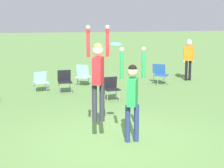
{
  "coord_description": "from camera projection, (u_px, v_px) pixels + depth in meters",
  "views": [
    {
      "loc": [
        -2.08,
        -8.14,
        2.88
      ],
      "look_at": [
        0.01,
        0.32,
        1.3
      ],
      "focal_mm": 60.0,
      "sensor_mm": 36.0,
      "label": 1
    }
  ],
  "objects": [
    {
      "name": "camping_chair_4",
      "position": [
        40.0,
        80.0,
        14.5
      ],
      "size": [
        0.64,
        0.68,
        0.75
      ],
      "rotation": [
        0.0,
        0.0,
        3.43
      ],
      "color": "gray",
      "rests_on": "ground_plane"
    },
    {
      "name": "person_spectator_near",
      "position": [
        189.0,
        55.0,
        16.85
      ],
      "size": [
        0.54,
        0.39,
        1.88
      ],
      "rotation": [
        0.0,
        0.0,
        -0.63
      ],
      "color": "black",
      "rests_on": "ground_plane"
    },
    {
      "name": "frisbee",
      "position": [
        116.0,
        44.0,
        8.5
      ],
      "size": [
        0.24,
        0.24,
        0.06
      ],
      "color": "#2D9EDB"
    },
    {
      "name": "camping_chair_2",
      "position": [
        160.0,
        73.0,
        16.08
      ],
      "size": [
        0.77,
        0.85,
        0.85
      ],
      "rotation": [
        0.0,
        0.0,
        2.53
      ],
      "color": "gray",
      "rests_on": "ground_plane"
    },
    {
      "name": "person_jumping",
      "position": [
        98.0,
        71.0,
        8.59
      ],
      "size": [
        0.55,
        0.44,
        2.24
      ],
      "rotation": [
        0.0,
        0.0,
        1.14
      ],
      "color": "#2D2D38",
      "rests_on": "ground_plane"
    },
    {
      "name": "ground_plane",
      "position": [
        115.0,
        141.0,
        8.79
      ],
      "size": [
        120.0,
        120.0,
        0.0
      ],
      "primitive_type": "plane",
      "color": "#608C47"
    },
    {
      "name": "camping_chair_1",
      "position": [
        83.0,
        74.0,
        15.8
      ],
      "size": [
        0.78,
        0.86,
        0.85
      ],
      "rotation": [
        0.0,
        0.0,
        2.5
      ],
      "color": "gray",
      "rests_on": "ground_plane"
    },
    {
      "name": "camping_chair_3",
      "position": [
        111.0,
        87.0,
        12.93
      ],
      "size": [
        0.54,
        0.57,
        0.81
      ],
      "rotation": [
        0.0,
        0.0,
        3.26
      ],
      "color": "gray",
      "rests_on": "ground_plane"
    },
    {
      "name": "person_defending",
      "position": [
        132.0,
        92.0,
        8.52
      ],
      "size": [
        0.62,
        0.51,
        2.21
      ],
      "rotation": [
        0.0,
        0.0,
        -2.01
      ],
      "color": "navy",
      "rests_on": "ground_plane"
    },
    {
      "name": "camping_chair_0",
      "position": [
        65.0,
        80.0,
        14.2
      ],
      "size": [
        0.5,
        0.54,
        0.86
      ],
      "rotation": [
        0.0,
        0.0,
        3.14
      ],
      "color": "gray",
      "rests_on": "ground_plane"
    }
  ]
}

